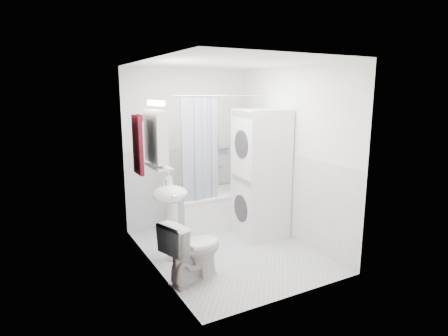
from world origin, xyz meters
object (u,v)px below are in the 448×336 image
toilet (193,250)px  bathtub (218,206)px  sink (171,205)px  washer_dryer (260,174)px

toilet → bathtub: bearing=-54.9°
sink → washer_dryer: size_ratio=0.57×
bathtub → washer_dryer: (0.34, -0.65, 0.61)m
bathtub → washer_dryer: bearing=-62.1°
toilet → sink: bearing=-14.7°
toilet → washer_dryer: bearing=-79.5°
bathtub → toilet: size_ratio=1.98×
sink → washer_dryer: washer_dryer is taller
bathtub → sink: size_ratio=1.36×
bathtub → washer_dryer: 0.95m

